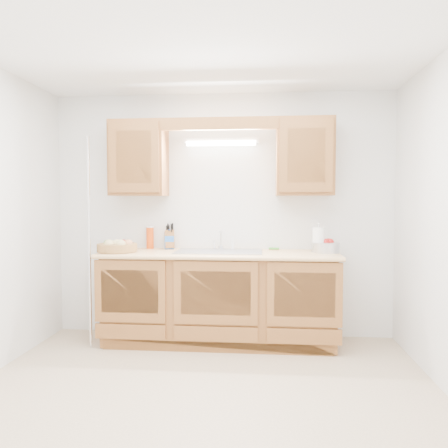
# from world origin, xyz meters

# --- Properties ---
(room) EXTENTS (3.52, 3.50, 2.50)m
(room) POSITION_xyz_m (0.00, 0.00, 1.25)
(room) COLOR #C6AF8F
(room) RESTS_ON ground
(base_cabinets) EXTENTS (2.20, 0.60, 0.86)m
(base_cabinets) POSITION_xyz_m (0.00, 1.20, 0.44)
(base_cabinets) COLOR #94562B
(base_cabinets) RESTS_ON ground
(countertop) EXTENTS (2.30, 0.63, 0.04)m
(countertop) POSITION_xyz_m (0.00, 1.19, 0.88)
(countertop) COLOR #E8B979
(countertop) RESTS_ON base_cabinets
(upper_cabinet_left) EXTENTS (0.55, 0.33, 0.75)m
(upper_cabinet_left) POSITION_xyz_m (-0.83, 1.33, 1.83)
(upper_cabinet_left) COLOR #94562B
(upper_cabinet_left) RESTS_ON room
(upper_cabinet_right) EXTENTS (0.55, 0.33, 0.75)m
(upper_cabinet_right) POSITION_xyz_m (0.83, 1.33, 1.83)
(upper_cabinet_right) COLOR #94562B
(upper_cabinet_right) RESTS_ON room
(valance) EXTENTS (2.20, 0.05, 0.12)m
(valance) POSITION_xyz_m (0.00, 1.19, 2.14)
(valance) COLOR #94562B
(valance) RESTS_ON room
(fluorescent_fixture) EXTENTS (0.76, 0.08, 0.08)m
(fluorescent_fixture) POSITION_xyz_m (0.00, 1.42, 2.00)
(fluorescent_fixture) COLOR white
(fluorescent_fixture) RESTS_ON room
(sink) EXTENTS (0.84, 0.46, 0.36)m
(sink) POSITION_xyz_m (0.00, 1.21, 0.83)
(sink) COLOR #9E9EA3
(sink) RESTS_ON countertop
(wire_shelf_pole) EXTENTS (0.03, 0.03, 2.00)m
(wire_shelf_pole) POSITION_xyz_m (-1.20, 0.94, 1.00)
(wire_shelf_pole) COLOR silver
(wire_shelf_pole) RESTS_ON ground
(outlet_plate) EXTENTS (0.08, 0.01, 0.12)m
(outlet_plate) POSITION_xyz_m (0.95, 1.49, 1.15)
(outlet_plate) COLOR white
(outlet_plate) RESTS_ON room
(fruit_basket) EXTENTS (0.39, 0.39, 0.12)m
(fruit_basket) POSITION_xyz_m (-0.99, 1.11, 0.95)
(fruit_basket) COLOR #B08547
(fruit_basket) RESTS_ON countertop
(knife_block) EXTENTS (0.14, 0.18, 0.28)m
(knife_block) POSITION_xyz_m (-0.54, 1.42, 1.00)
(knife_block) COLOR #94562B
(knife_block) RESTS_ON countertop
(orange_canister) EXTENTS (0.08, 0.08, 0.23)m
(orange_canister) POSITION_xyz_m (-0.75, 1.44, 1.02)
(orange_canister) COLOR #D8430C
(orange_canister) RESTS_ON countertop
(soap_bottle) EXTENTS (0.12, 0.12, 0.21)m
(soap_bottle) POSITION_xyz_m (-0.54, 1.41, 1.00)
(soap_bottle) COLOR blue
(soap_bottle) RESTS_ON countertop
(sponge) EXTENTS (0.11, 0.08, 0.02)m
(sponge) POSITION_xyz_m (0.54, 1.44, 0.91)
(sponge) COLOR #CC333F
(sponge) RESTS_ON countertop
(paper_towel) EXTENTS (0.14, 0.14, 0.29)m
(paper_towel) POSITION_xyz_m (0.96, 1.21, 1.02)
(paper_towel) COLOR silver
(paper_towel) RESTS_ON countertop
(apple_bowl) EXTENTS (0.34, 0.34, 0.14)m
(apple_bowl) POSITION_xyz_m (1.03, 1.23, 0.96)
(apple_bowl) COLOR silver
(apple_bowl) RESTS_ON countertop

